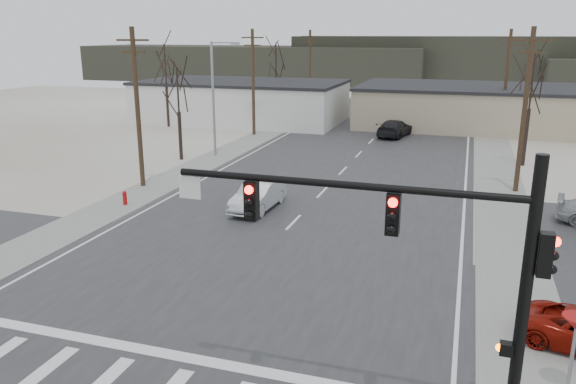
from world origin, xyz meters
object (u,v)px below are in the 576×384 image
at_px(sedan_crossing, 258,195).
at_px(car_far_b, 390,97).
at_px(fire_hydrant, 125,198).
at_px(car_far_a, 395,128).
at_px(traffic_signal_mast, 439,257).

bearing_deg(sedan_crossing, car_far_b, 92.83).
bearing_deg(sedan_crossing, fire_hydrant, -165.16).
bearing_deg(fire_hydrant, car_far_a, 66.34).
height_order(traffic_signal_mast, sedan_crossing, traffic_signal_mast).
relative_size(fire_hydrant, car_far_b, 0.24).
xyz_separation_m(traffic_signal_mast, car_far_b, (-10.49, 69.84, -4.00)).
bearing_deg(car_far_a, sedan_crossing, 91.34).
bearing_deg(car_far_a, car_far_b, -70.55).
relative_size(sedan_crossing, car_far_a, 0.88).
bearing_deg(fire_hydrant, sedan_crossing, 12.03).
height_order(traffic_signal_mast, fire_hydrant, traffic_signal_mast).
xyz_separation_m(traffic_signal_mast, car_far_a, (-6.19, 41.38, -3.83)).
height_order(fire_hydrant, car_far_a, car_far_a).
distance_m(sedan_crossing, car_far_a, 25.91).
distance_m(sedan_crossing, car_far_b, 54.01).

